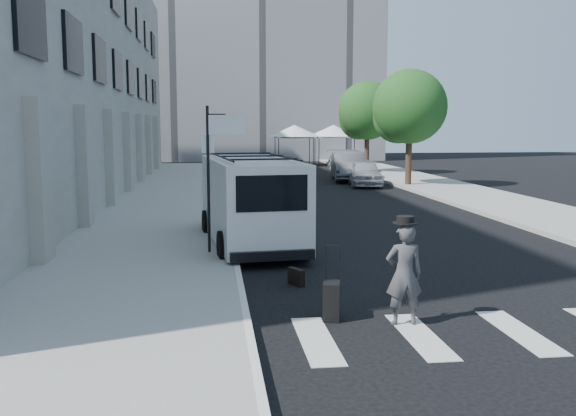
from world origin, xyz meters
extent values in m
plane|color=black|center=(0.00, 0.00, 0.00)|extent=(120.00, 120.00, 0.00)
cube|color=gray|center=(-4.25, 16.00, 0.07)|extent=(4.50, 48.00, 0.15)
cube|color=gray|center=(9.00, 20.00, 0.07)|extent=(4.00, 56.00, 0.15)
cube|color=gray|center=(-11.50, 18.00, 6.00)|extent=(10.00, 44.00, 12.00)
cube|color=slate|center=(2.00, 50.00, 12.50)|extent=(22.00, 12.00, 25.00)
cylinder|color=black|center=(-2.60, 3.20, 1.90)|extent=(0.07, 0.07, 3.50)
cube|color=white|center=(-2.60, 3.22, 2.75)|extent=(0.30, 0.03, 0.42)
cube|color=white|center=(-2.15, 3.20, 3.20)|extent=(0.85, 0.06, 0.45)
cylinder|color=black|center=(7.60, 20.00, 1.40)|extent=(0.32, 0.32, 2.80)
sphere|color=#265019|center=(7.60, 20.00, 4.13)|extent=(3.80, 3.80, 3.80)
sphere|color=#265019|center=(7.20, 20.60, 3.56)|extent=(2.66, 2.66, 2.66)
cylinder|color=black|center=(7.60, 29.00, 1.40)|extent=(0.32, 0.32, 2.80)
sphere|color=#265019|center=(7.60, 29.00, 4.13)|extent=(3.80, 3.80, 3.80)
sphere|color=#265019|center=(7.20, 29.60, 3.56)|extent=(2.66, 2.66, 2.66)
cylinder|color=black|center=(2.60, 36.60, 1.10)|extent=(0.06, 0.06, 2.20)
cylinder|color=black|center=(5.40, 36.60, 1.10)|extent=(0.06, 0.06, 2.20)
cylinder|color=black|center=(2.60, 39.40, 1.10)|extent=(0.06, 0.06, 2.20)
cylinder|color=black|center=(5.40, 39.40, 1.10)|extent=(0.06, 0.06, 2.20)
cube|color=white|center=(4.00, 38.00, 2.25)|extent=(3.00, 3.00, 0.12)
cone|color=white|center=(4.00, 38.00, 2.75)|extent=(4.00, 4.00, 0.90)
cylinder|color=black|center=(5.80, 37.10, 1.10)|extent=(0.06, 0.06, 2.20)
cylinder|color=black|center=(8.60, 37.10, 1.10)|extent=(0.06, 0.06, 2.20)
cylinder|color=black|center=(5.80, 39.90, 1.10)|extent=(0.06, 0.06, 2.20)
cylinder|color=black|center=(8.60, 39.90, 1.10)|extent=(0.06, 0.06, 2.20)
cube|color=white|center=(7.20, 38.50, 2.25)|extent=(3.00, 3.00, 0.12)
cone|color=white|center=(7.20, 38.50, 2.75)|extent=(4.00, 4.00, 0.90)
imported|color=#404042|center=(0.51, -2.40, 0.83)|extent=(0.61, 0.41, 1.65)
cube|color=black|center=(-0.86, 0.33, 0.17)|extent=(0.31, 0.45, 0.34)
cube|color=black|center=(-0.59, -2.00, 0.32)|extent=(0.36, 0.49, 0.63)
cylinder|color=black|center=(-0.65, -1.78, 0.91)|extent=(0.02, 0.02, 0.60)
cylinder|color=black|center=(-0.44, -1.83, 0.91)|extent=(0.02, 0.02, 0.60)
cube|color=black|center=(-0.54, -1.81, 1.20)|extent=(0.24, 0.08, 0.03)
cube|color=silver|center=(-1.50, 4.50, 1.25)|extent=(2.58, 5.61, 2.11)
cube|color=silver|center=(-1.82, 7.44, 0.75)|extent=(1.99, 1.10, 1.10)
cube|color=black|center=(-1.21, 1.82, 1.71)|extent=(1.61, 0.25, 0.80)
cylinder|color=black|center=(-2.65, 6.29, 0.38)|extent=(0.36, 0.79, 0.76)
cylinder|color=black|center=(-0.76, 6.50, 0.38)|extent=(0.36, 0.79, 0.76)
cylinder|color=black|center=(-2.25, 2.60, 0.38)|extent=(0.36, 0.79, 0.76)
cylinder|color=black|center=(-0.36, 2.81, 0.38)|extent=(0.36, 0.79, 0.76)
imported|color=#B4B7BD|center=(5.49, 20.75, 0.69)|extent=(2.16, 4.23, 1.38)
imported|color=#515258|center=(5.32, 24.09, 0.82)|extent=(2.33, 5.16, 1.64)
imported|color=#A4A7AC|center=(6.80, 30.27, 0.77)|extent=(2.63, 5.45, 1.53)
camera|label=1|loc=(-2.53, -12.14, 3.20)|focal=40.00mm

